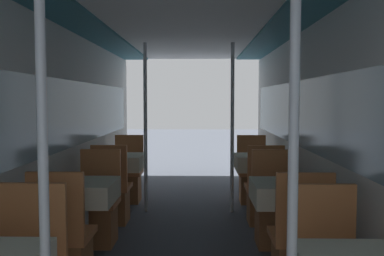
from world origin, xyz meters
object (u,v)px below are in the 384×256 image
Objects in this scene: chair_left_near_2 at (112,199)px; chair_right_far_1 at (274,216)px; chair_left_far_2 at (128,181)px; dining_table_left_2 at (120,164)px; support_pole_left_2 at (145,128)px; dining_table_right_1 at (285,196)px; support_pole_right_0 at (293,182)px; chair_left_near_1 at (64,254)px; chair_right_near_1 at (299,255)px; chair_left_far_1 at (98,216)px; dining_table_left_1 at (82,195)px; chair_right_near_2 at (263,199)px; dining_table_right_2 at (258,165)px; support_pole_left_0 at (43,181)px; chair_right_far_2 at (252,182)px; support_pole_right_2 at (232,128)px.

chair_right_far_1 is (1.80, -0.74, 0.00)m from chair_left_near_2.
dining_table_left_2 is at bearing 90.00° from chair_left_far_2.
support_pole_left_2 is 2.39m from dining_table_right_1.
support_pole_right_0 reaches higher than dining_table_right_1.
chair_left_near_2 is (0.00, 1.83, 0.00)m from chair_left_near_1.
support_pole_right_0 is 2.31× the size of chair_right_near_1.
support_pole_left_2 reaches higher than chair_left_far_1.
chair_right_near_2 is (1.80, 1.28, -0.33)m from dining_table_left_1.
dining_table_right_2 is (1.80, -0.54, 0.33)m from chair_left_far_2.
dining_table_right_1 is (1.80, -2.37, 0.33)m from chair_left_far_2.
support_pole_left_0 is 2.90m from chair_right_far_1.
chair_left_near_2 is (0.00, -0.54, -0.33)m from dining_table_left_2.
support_pole_right_2 reaches higher than chair_right_far_2.
chair_right_far_2 is (0.00, 0.54, -0.33)m from dining_table_right_2.
dining_table_right_1 is (1.80, -1.83, 0.00)m from dining_table_left_2.
support_pole_right_2 is (1.14, 3.65, 0.00)m from support_pole_left_0.
chair_left_far_1 is 1.95m from chair_right_near_2.
chair_left_far_1 is 2.24m from dining_table_right_2.
chair_right_near_1 is at bearing -45.34° from chair_left_near_2.
chair_left_near_1 reaches higher than dining_table_right_1.
chair_left_near_1 is 2.90m from support_pole_right_2.
chair_right_near_2 is 0.43× the size of support_pole_right_2.
chair_right_far_1 is (1.47, -1.28, -0.81)m from support_pole_left_2.
dining_table_left_2 is 0.79× the size of chair_right_far_1.
chair_left_near_1 is 1.08m from chair_left_far_1.
chair_right_near_1 and chair_right_far_1 have the same top height.
chair_right_near_1 is at bearing -90.00° from dining_table_right_2.
dining_table_left_2 is at bearing -35.42° from chair_right_far_1.
dining_table_right_1 is at bearing -90.00° from dining_table_right_2.
chair_right_far_1 is 0.43× the size of support_pole_right_2.
chair_left_far_2 is (0.00, 0.54, -0.33)m from dining_table_left_2.
chair_left_far_2 is at bearing 127.30° from dining_table_right_1.
chair_right_far_2 is 0.43× the size of support_pole_right_2.
dining_table_right_1 is at bearing 90.00° from chair_right_far_2.
dining_table_left_1 is at bearing 90.00° from chair_left_near_1.
support_pole_right_2 reaches higher than dining_table_left_2.
chair_left_far_1 is 1.33m from dining_table_left_2.
dining_table_right_1 is 0.79× the size of chair_right_far_1.
chair_right_far_1 is (1.80, 0.00, 0.00)m from chair_left_far_1.
dining_table_left_1 is 0.79× the size of chair_right_near_1.
support_pole_left_0 is 4.52m from chair_right_far_2.
chair_right_far_1 is 0.74m from chair_right_near_2.
support_pole_left_0 is 3.82m from support_pole_right_2.
dining_table_left_1 is 0.79× the size of chair_left_far_2.
chair_right_far_2 reaches higher than dining_table_right_1.
support_pole_right_2 is at bearing -138.88° from chair_left_far_1.
chair_right_near_2 is at bearing 45.34° from chair_left_near_1.
support_pole_left_0 is 2.31× the size of chair_left_far_1.
chair_left_far_1 is at bearing 45.34° from chair_right_far_2.
dining_table_left_1 is 0.64m from chair_left_near_1.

